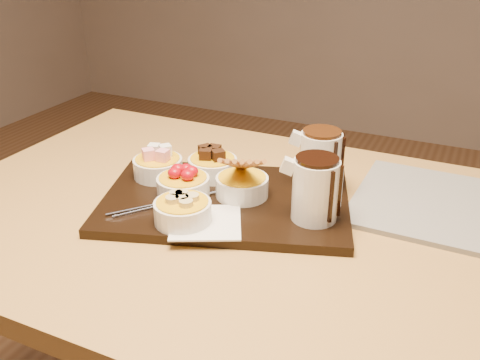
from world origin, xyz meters
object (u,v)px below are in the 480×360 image
at_px(pitcher_milk_chocolate, 320,160).
at_px(newspaper, 457,209).
at_px(dining_table, 243,258).
at_px(bowl_strawberries, 183,187).
at_px(pitcher_dark_chocolate, 315,190).
at_px(serving_board, 226,201).

distance_m(pitcher_milk_chocolate, newspaper, 0.27).
xyz_separation_m(dining_table, bowl_strawberries, (-0.12, -0.01, 0.14)).
xyz_separation_m(bowl_strawberries, pitcher_dark_chocolate, (0.25, 0.02, 0.04)).
height_order(dining_table, bowl_strawberries, bowl_strawberries).
relative_size(serving_board, pitcher_milk_chocolate, 4.18).
bearing_deg(bowl_strawberries, pitcher_dark_chocolate, 5.42).
height_order(dining_table, newspaper, newspaper).
relative_size(dining_table, pitcher_dark_chocolate, 10.91).
xyz_separation_m(pitcher_dark_chocolate, newspaper, (0.23, 0.17, -0.07)).
distance_m(dining_table, newspaper, 0.41).
bearing_deg(pitcher_dark_chocolate, bowl_strawberries, 167.35).
bearing_deg(newspaper, pitcher_milk_chocolate, -169.83).
bearing_deg(dining_table, newspaper, 26.37).
distance_m(bowl_strawberries, pitcher_dark_chocolate, 0.25).
distance_m(serving_board, pitcher_milk_chocolate, 0.20).
relative_size(pitcher_dark_chocolate, newspaper, 0.30).
bearing_deg(pitcher_milk_chocolate, dining_table, -144.80).
bearing_deg(serving_board, pitcher_dark_chocolate, -19.98).
xyz_separation_m(dining_table, serving_board, (-0.04, 0.01, 0.11)).
bearing_deg(pitcher_dark_chocolate, newspaper, 18.67).
bearing_deg(bowl_strawberries, newspaper, 22.00).
bearing_deg(newspaper, dining_table, -152.71).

